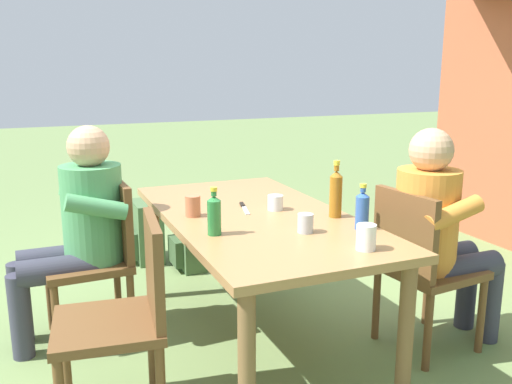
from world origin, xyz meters
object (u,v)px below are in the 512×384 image
(bottle_green, at_px, (214,214))
(backpack_by_far_side, at_px, (189,241))
(bottle_amber, at_px, (336,193))
(backpack_by_near_side, at_px, (146,232))
(chair_near_left, at_px, (101,251))
(person_in_plaid_shirt, at_px, (438,228))
(chair_far_right, at_px, (420,262))
(dining_table, at_px, (256,230))
(chair_near_right, at_px, (127,310))
(cup_steel, at_px, (306,223))
(table_knife, at_px, (244,208))
(cup_glass, at_px, (275,203))
(cup_white, at_px, (366,237))
(person_in_white_shirt, at_px, (78,224))
(cup_terracotta, at_px, (193,206))
(bottle_blue, at_px, (362,210))

(bottle_green, distance_m, backpack_by_far_side, 1.63)
(bottle_amber, height_order, backpack_by_near_side, bottle_amber)
(chair_near_left, bearing_deg, person_in_plaid_shirt, 63.77)
(chair_far_right, bearing_deg, person_in_plaid_shirt, 94.48)
(dining_table, distance_m, chair_near_right, 0.87)
(chair_near_right, bearing_deg, chair_near_left, 179.96)
(bottle_amber, xyz_separation_m, cup_steel, (0.18, -0.27, -0.08))
(chair_near_left, xyz_separation_m, table_knife, (0.26, 0.74, 0.24))
(chair_near_right, distance_m, cup_steel, 0.88)
(cup_glass, relative_size, backpack_by_near_side, 0.18)
(cup_white, bearing_deg, bottle_green, -130.66)
(person_in_white_shirt, height_order, cup_terracotta, person_in_white_shirt)
(person_in_white_shirt, height_order, table_knife, person_in_white_shirt)
(bottle_green, bearing_deg, person_in_white_shirt, -139.88)
(bottle_green, height_order, table_knife, bottle_green)
(chair_near_right, distance_m, bottle_amber, 1.18)
(bottle_amber, distance_m, bottle_blue, 0.24)
(person_in_white_shirt, bearing_deg, chair_near_right, 7.75)
(bottle_amber, xyz_separation_m, backpack_by_far_side, (-1.44, -0.38, -0.64))
(bottle_amber, relative_size, backpack_by_far_side, 0.67)
(cup_glass, bearing_deg, person_in_plaid_shirt, 58.73)
(person_in_plaid_shirt, height_order, cup_steel, person_in_plaid_shirt)
(chair_near_right, height_order, bottle_green, bottle_green)
(bottle_amber, distance_m, backpack_by_far_side, 1.62)
(chair_near_left, xyz_separation_m, bottle_blue, (0.84, 1.11, 0.33))
(person_in_plaid_shirt, xyz_separation_m, cup_white, (0.31, -0.65, 0.12))
(backpack_by_near_side, bearing_deg, cup_white, 12.47)
(chair_far_right, height_order, person_in_plaid_shirt, person_in_plaid_shirt)
(person_in_white_shirt, distance_m, bottle_green, 0.86)
(person_in_plaid_shirt, height_order, cup_glass, person_in_plaid_shirt)
(bottle_green, bearing_deg, chair_near_right, -71.00)
(bottle_green, bearing_deg, cup_terracotta, -179.87)
(cup_steel, bearing_deg, bottle_amber, 124.48)
(bottle_blue, relative_size, backpack_by_far_side, 0.50)
(dining_table, relative_size, cup_steel, 19.70)
(dining_table, relative_size, bottle_green, 7.86)
(chair_far_right, relative_size, chair_near_right, 1.00)
(person_in_plaid_shirt, xyz_separation_m, cup_steel, (-0.01, -0.77, 0.11))
(bottle_amber, xyz_separation_m, bottle_blue, (0.24, 0.00, -0.03))
(dining_table, distance_m, person_in_white_shirt, 0.95)
(chair_near_left, bearing_deg, backpack_by_far_side, 139.25)
(table_knife, bearing_deg, dining_table, 4.27)
(chair_far_right, relative_size, backpack_by_far_side, 1.98)
(bottle_blue, bearing_deg, chair_near_left, -126.98)
(bottle_amber, bearing_deg, chair_near_right, -79.59)
(person_in_plaid_shirt, distance_m, cup_glass, 0.86)
(dining_table, height_order, cup_white, cup_white)
(person_in_white_shirt, xyz_separation_m, cup_steel, (0.78, 0.95, 0.11))
(chair_near_right, relative_size, bottle_blue, 3.95)
(bottle_blue, height_order, backpack_by_far_side, bottle_blue)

